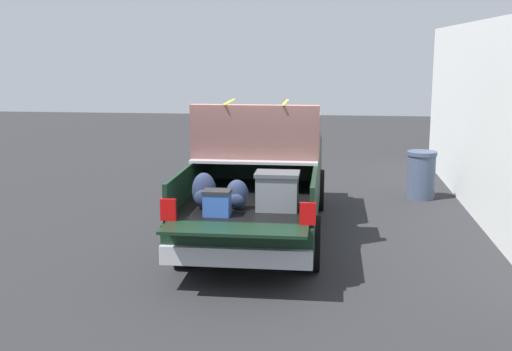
{
  "coord_description": "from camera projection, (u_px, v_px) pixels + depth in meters",
  "views": [
    {
      "loc": [
        -10.42,
        -1.15,
        3.03
      ],
      "look_at": [
        -0.6,
        0.0,
        1.1
      ],
      "focal_mm": 45.68,
      "sensor_mm": 36.0,
      "label": 1
    }
  ],
  "objects": [
    {
      "name": "ground_plane",
      "position": [
        260.0,
        233.0,
        10.87
      ],
      "size": [
        40.0,
        40.0,
        0.0
      ],
      "primitive_type": "plane",
      "color": "#262628"
    },
    {
      "name": "building_facade",
      "position": [
        485.0,
        119.0,
        11.89
      ],
      "size": [
        10.67,
        0.36,
        3.54
      ],
      "primitive_type": "cube",
      "color": "white",
      "rests_on": "ground_plane"
    },
    {
      "name": "trash_can",
      "position": [
        421.0,
        175.0,
        13.32
      ],
      "size": [
        0.6,
        0.6,
        0.98
      ],
      "color": "#3F4C66",
      "rests_on": "ground_plane"
    },
    {
      "name": "pickup_truck",
      "position": [
        263.0,
        172.0,
        11.04
      ],
      "size": [
        6.05,
        2.06,
        2.23
      ],
      "color": "black",
      "rests_on": "ground_plane"
    }
  ]
}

